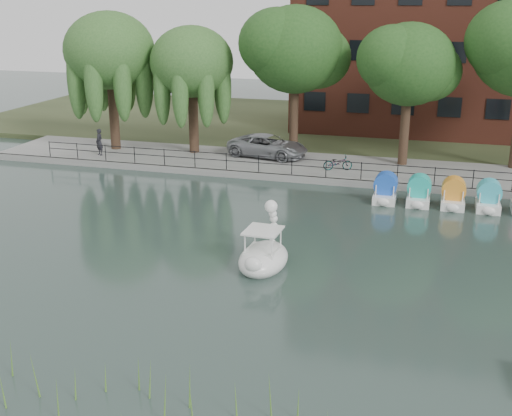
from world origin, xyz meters
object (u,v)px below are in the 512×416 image
at_px(pedestrian, 99,140).
at_px(swan_boat, 264,254).
at_px(bicycle, 338,162).
at_px(minivan, 268,144).

relative_size(pedestrian, swan_boat, 0.64).
relative_size(bicycle, swan_boat, 0.56).
distance_m(pedestrian, swan_boat, 20.23).
height_order(minivan, bicycle, minivan).
bearing_deg(minivan, pedestrian, 113.53).
xyz_separation_m(minivan, bicycle, (4.85, -2.09, -0.32)).
bearing_deg(bicycle, minivan, 47.54).
bearing_deg(minivan, swan_boat, -155.38).
bearing_deg(swan_boat, bicycle, 89.94).
xyz_separation_m(bicycle, swan_boat, (-0.65, -14.17, -0.36)).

